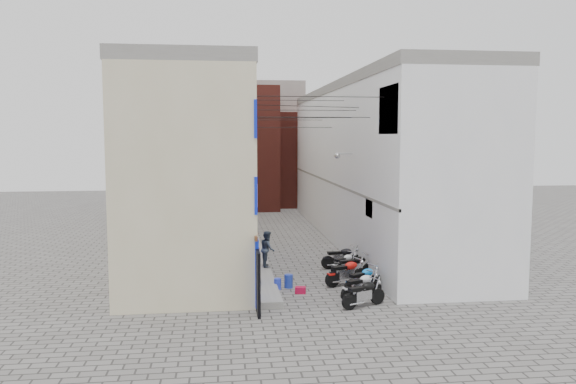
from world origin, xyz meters
name	(u,v)px	position (x,y,z in m)	size (l,w,h in m)	color
ground	(329,307)	(0.00, 0.00, 0.00)	(90.00, 90.00, 0.00)	#5C5956
plinth	(250,239)	(-2.05, 13.00, 0.12)	(0.90, 26.00, 0.25)	gray
building_left	(198,163)	(-4.98, 12.95, 4.50)	(5.10, 27.00, 9.00)	#C5BB95
building_right	(370,162)	(5.00, 13.00, 4.51)	(5.94, 26.00, 9.00)	white
building_far_brick_left	(241,148)	(-2.00, 28.00, 5.00)	(6.00, 6.00, 10.00)	maroon
building_far_brick_right	(297,159)	(3.00, 30.00, 4.00)	(5.00, 6.00, 8.00)	maroon
building_far_concrete	(260,142)	(0.00, 34.00, 5.50)	(8.00, 5.00, 11.00)	gray
far_shopfront	(268,197)	(0.00, 25.20, 1.20)	(2.00, 0.30, 2.40)	black
overhead_wires	(299,113)	(0.00, 7.64, 7.12)	(5.80, 13.02, 1.32)	black
motorcycle_a	(364,292)	(1.24, -0.10, 0.53)	(0.58, 1.84, 1.07)	black
motorcycle_b	(362,285)	(1.41, 0.83, 0.54)	(0.59, 1.88, 1.09)	silver
motorcycle_c	(364,278)	(1.72, 1.75, 0.55)	(0.60, 1.91, 1.11)	blue
motorcycle_d	(347,271)	(1.30, 2.84, 0.58)	(0.63, 1.99, 1.15)	red
motorcycle_e	(355,265)	(1.90, 3.92, 0.56)	(0.61, 1.94, 1.12)	black
motorcycle_f	(345,262)	(1.68, 4.83, 0.49)	(0.53, 1.69, 0.98)	silver
motorcycle_g	(342,256)	(1.72, 5.68, 0.56)	(0.61, 1.94, 1.12)	black
person_a	(255,251)	(-2.31, 4.50, 1.13)	(0.65, 0.42, 1.77)	#975237
person_b	(267,249)	(-1.70, 5.43, 1.05)	(0.78, 0.60, 1.60)	#333E4C
water_jug_near	(278,284)	(-1.55, 2.53, 0.22)	(0.28, 0.28, 0.44)	blue
water_jug_far	(289,281)	(-1.09, 2.73, 0.27)	(0.34, 0.34, 0.53)	#2139A8
red_crate	(300,290)	(-0.73, 1.88, 0.12)	(0.40, 0.30, 0.25)	#A50B2F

